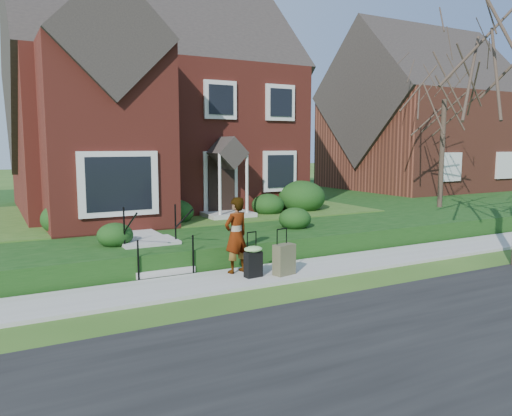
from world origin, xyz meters
TOP-DOWN VIEW (x-y plane):
  - ground at (0.00, 0.00)m, footprint 120.00×120.00m
  - street at (0.00, -5.00)m, footprint 60.00×6.00m
  - sidewalk at (0.00, 0.00)m, footprint 60.00×1.60m
  - terrace at (4.00, 10.90)m, footprint 44.00×20.00m
  - walkway at (-2.50, 5.00)m, footprint 1.20×6.00m
  - main_house at (-0.21, 9.61)m, footprint 10.40×10.20m
  - neighbour_house at (16.00, 11.00)m, footprint 9.40×8.00m
  - front_steps at (-2.50, 1.84)m, footprint 1.40×2.02m
  - foundation_shrubs at (1.28, 5.12)m, footprint 10.13×4.68m
  - woman at (-0.95, 0.39)m, footprint 0.74×0.58m
  - suitcase_black at (-0.79, -0.16)m, footprint 0.46×0.39m
  - suitcase_olive at (-0.06, -0.32)m, footprint 0.54×0.38m
  - tree_gap at (9.90, 3.99)m, footprint 4.63×4.63m

SIDE VIEW (x-z plane):
  - ground at x=0.00m, z-range 0.00..0.00m
  - street at x=0.00m, z-range 0.00..0.01m
  - sidewalk at x=0.00m, z-range 0.00..0.08m
  - terrace at x=4.00m, z-range 0.00..0.60m
  - suitcase_olive at x=-0.06m, z-range -0.10..0.98m
  - front_steps at x=-2.50m, z-range -0.28..1.22m
  - suitcase_black at x=-0.79m, z-range -0.04..1.00m
  - walkway at x=-2.50m, z-range 0.60..0.66m
  - woman at x=-0.95m, z-range 0.08..1.87m
  - foundation_shrubs at x=1.28m, z-range 0.48..1.75m
  - tree_gap at x=9.90m, z-range 1.92..8.53m
  - neighbour_house at x=16.00m, z-range 0.65..9.85m
  - main_house at x=-0.21m, z-range 0.56..9.96m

